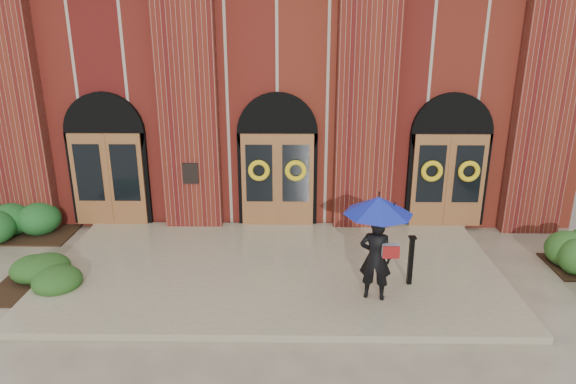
{
  "coord_description": "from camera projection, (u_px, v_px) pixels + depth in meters",
  "views": [
    {
      "loc": [
        0.45,
        -10.25,
        5.4
      ],
      "look_at": [
        0.3,
        1.0,
        1.64
      ],
      "focal_mm": 32.0,
      "sensor_mm": 36.0,
      "label": 1
    }
  ],
  "objects": [
    {
      "name": "metal_post",
      "position": [
        411.0,
        259.0,
        10.62
      ],
      "size": [
        0.15,
        0.15,
        1.07
      ],
      "rotation": [
        0.0,
        0.0,
        0.07
      ],
      "color": "black",
      "rests_on": "landing"
    },
    {
      "name": "hedge_front_left",
      "position": [
        30.0,
        279.0,
        10.76
      ],
      "size": [
        1.45,
        1.24,
        0.51
      ],
      "primitive_type": "ellipsoid",
      "color": "#224919",
      "rests_on": "ground"
    },
    {
      "name": "ground",
      "position": [
        274.0,
        276.0,
        11.44
      ],
      "size": [
        90.0,
        90.0,
        0.0
      ],
      "primitive_type": "plane",
      "color": "tan",
      "rests_on": "ground"
    },
    {
      "name": "landing",
      "position": [
        274.0,
        270.0,
        11.56
      ],
      "size": [
        10.0,
        5.3,
        0.15
      ],
      "primitive_type": "cube",
      "color": "tan",
      "rests_on": "ground"
    },
    {
      "name": "church_building",
      "position": [
        283.0,
        76.0,
        18.66
      ],
      "size": [
        16.2,
        12.53,
        7.0
      ],
      "color": "maroon",
      "rests_on": "ground"
    },
    {
      "name": "hedge_wall_left",
      "position": [
        7.0,
        221.0,
        13.49
      ],
      "size": [
        3.07,
        1.23,
        0.79
      ],
      "primitive_type": "ellipsoid",
      "color": "#1B521E",
      "rests_on": "ground"
    },
    {
      "name": "man_with_umbrella",
      "position": [
        377.0,
        228.0,
        9.79
      ],
      "size": [
        1.6,
        1.6,
        2.13
      ],
      "rotation": [
        0.0,
        0.0,
        2.91
      ],
      "color": "black",
      "rests_on": "landing"
    }
  ]
}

